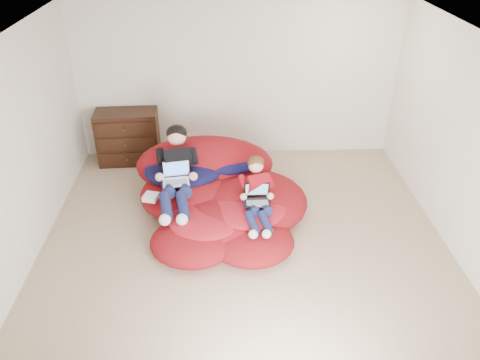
# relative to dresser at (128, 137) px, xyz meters

# --- Properties ---
(room_shell) EXTENTS (5.10, 5.10, 2.77)m
(room_shell) POSITION_rel_dresser_xyz_m (1.74, -2.24, -0.21)
(room_shell) COLOR tan
(room_shell) RESTS_ON ground
(dresser) EXTENTS (0.98, 0.56, 0.86)m
(dresser) POSITION_rel_dresser_xyz_m (0.00, 0.00, 0.00)
(dresser) COLOR black
(dresser) RESTS_ON ground
(beanbag_pile) EXTENTS (2.36, 2.31, 0.90)m
(beanbag_pile) POSITION_rel_dresser_xyz_m (1.41, -1.50, -0.16)
(beanbag_pile) COLOR maroon
(beanbag_pile) RESTS_ON ground
(cream_pillow) EXTENTS (0.39, 0.25, 0.25)m
(cream_pillow) POSITION_rel_dresser_xyz_m (0.84, -0.71, 0.19)
(cream_pillow) COLOR beige
(cream_pillow) RESTS_ON beanbag_pile
(older_boy) EXTENTS (0.43, 1.28, 0.80)m
(older_boy) POSITION_rel_dresser_xyz_m (0.89, -1.49, 0.28)
(older_boy) COLOR black
(older_boy) RESTS_ON beanbag_pile
(younger_boy) EXTENTS (0.37, 0.95, 0.64)m
(younger_boy) POSITION_rel_dresser_xyz_m (1.91, -1.94, 0.18)
(younger_boy) COLOR #A10E19
(younger_boy) RESTS_ON beanbag_pile
(laptop_white) EXTENTS (0.36, 0.32, 0.24)m
(laptop_white) POSITION_rel_dresser_xyz_m (0.89, -1.61, 0.21)
(laptop_white) COLOR silver
(laptop_white) RESTS_ON older_boy
(laptop_black) EXTENTS (0.31, 0.27, 0.23)m
(laptop_black) POSITION_rel_dresser_xyz_m (1.91, -2.00, 0.12)
(laptop_black) COLOR black
(laptop_black) RESTS_ON younger_boy
(power_adapter) EXTENTS (0.22, 0.22, 0.07)m
(power_adapter) POSITION_rel_dresser_xyz_m (0.57, -1.75, -0.01)
(power_adapter) COLOR silver
(power_adapter) RESTS_ON beanbag_pile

